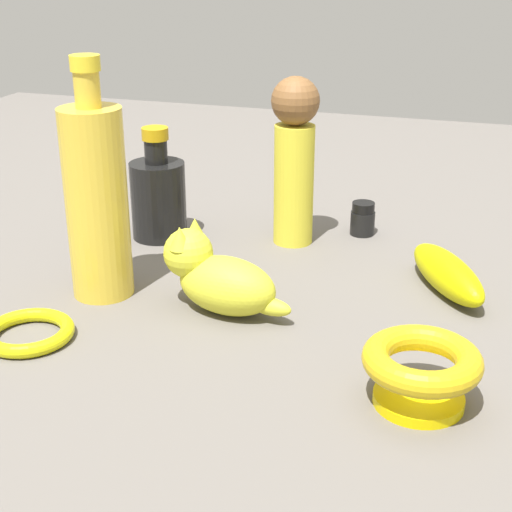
{
  "coord_description": "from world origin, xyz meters",
  "views": [
    {
      "loc": [
        0.78,
        0.25,
        0.39
      ],
      "look_at": [
        0.0,
        0.0,
        0.04
      ],
      "focal_mm": 53.4,
      "sensor_mm": 36.0,
      "label": 1
    }
  ],
  "objects": [
    {
      "name": "ground",
      "position": [
        0.0,
        0.0,
        0.0
      ],
      "size": [
        2.0,
        2.0,
        0.0
      ],
      "primitive_type": "plane",
      "color": "#5B5651"
    },
    {
      "name": "cat_figurine",
      "position": [
        0.06,
        -0.03,
        0.04
      ],
      "size": [
        0.09,
        0.16,
        0.1
      ],
      "color": "gold",
      "rests_on": "ground"
    },
    {
      "name": "bottle_short",
      "position": [
        -0.13,
        -0.18,
        0.06
      ],
      "size": [
        0.08,
        0.08,
        0.16
      ],
      "color": "black",
      "rests_on": "ground"
    },
    {
      "name": "bowl",
      "position": [
        0.18,
        0.21,
        0.04
      ],
      "size": [
        0.11,
        0.11,
        0.06
      ],
      "color": "#DFC207",
      "rests_on": "ground"
    },
    {
      "name": "banana",
      "position": [
        -0.07,
        0.22,
        0.02
      ],
      "size": [
        0.16,
        0.12,
        0.05
      ],
      "primitive_type": "ellipsoid",
      "rotation": [
        0.0,
        0.0,
        3.68
      ],
      "color": "#BBB807",
      "rests_on": "ground"
    },
    {
      "name": "person_figure_adult",
      "position": [
        -0.17,
        0.0,
        0.12
      ],
      "size": [
        0.08,
        0.08,
        0.23
      ],
      "color": "gold",
      "rests_on": "ground"
    },
    {
      "name": "bangle",
      "position": [
        0.19,
        -0.19,
        0.01
      ],
      "size": [
        0.1,
        0.1,
        0.02
      ],
      "primitive_type": "torus",
      "color": "#C6C20F",
      "rests_on": "ground"
    },
    {
      "name": "nail_polish_jar",
      "position": [
        -0.22,
        0.09,
        0.02
      ],
      "size": [
        0.03,
        0.03,
        0.05
      ],
      "color": "black",
      "rests_on": "ground"
    },
    {
      "name": "bottle_tall",
      "position": [
        0.06,
        -0.17,
        0.12
      ],
      "size": [
        0.07,
        0.07,
        0.28
      ],
      "color": "gold",
      "rests_on": "ground"
    }
  ]
}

